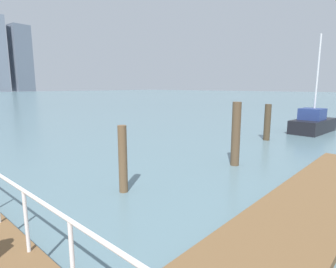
% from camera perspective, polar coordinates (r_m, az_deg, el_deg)
% --- Properties ---
extents(ground_plane, '(300.00, 300.00, 0.00)m').
position_cam_1_polar(ground_plane, '(11.57, -22.37, -6.19)').
color(ground_plane, slate).
extents(floating_dock, '(12.14, 2.00, 0.18)m').
position_cam_1_polar(floating_dock, '(8.01, 27.16, -13.03)').
color(floating_dock, brown).
rests_on(floating_dock, ground_plane).
extents(dock_piling_0, '(0.36, 0.36, 2.05)m').
position_cam_1_polar(dock_piling_0, '(16.58, 19.89, 2.29)').
color(dock_piling_0, '#473826').
rests_on(dock_piling_0, ground_plane).
extents(dock_piling_1, '(0.34, 0.34, 2.47)m').
position_cam_1_polar(dock_piling_1, '(10.90, 13.88, -0.02)').
color(dock_piling_1, brown).
rests_on(dock_piling_1, ground_plane).
extents(dock_piling_2, '(0.25, 0.25, 1.97)m').
position_cam_1_polar(dock_piling_2, '(8.05, -9.34, -5.18)').
color(dock_piling_2, brown).
rests_on(dock_piling_2, ground_plane).
extents(moored_boat_2, '(4.19, 1.99, 6.32)m').
position_cam_1_polar(moored_boat_2, '(20.72, 27.79, 2.03)').
color(moored_boat_2, black).
rests_on(moored_boat_2, ground_plane).
extents(skyline_tower_5, '(9.93, 9.08, 35.45)m').
position_cam_1_polar(skyline_tower_5, '(176.76, -28.11, 13.58)').
color(skyline_tower_5, slate).
rests_on(skyline_tower_5, ground_plane).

